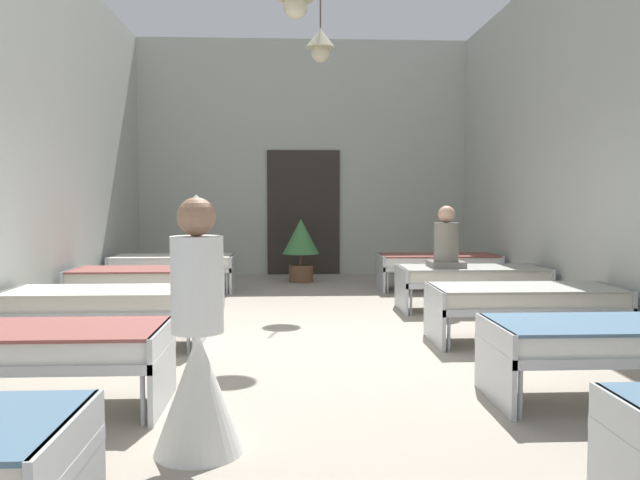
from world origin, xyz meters
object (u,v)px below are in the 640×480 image
(nurse_near_aisle, at_px, (198,362))
(potted_plant, at_px, (301,243))
(bed_right_row_1, at_px, (621,340))
(bed_left_row_4, at_px, (173,264))
(bed_left_row_3, at_px, (147,279))
(bed_right_row_4, at_px, (438,263))
(patient_seated_primary, at_px, (446,245))
(bed_left_row_2, at_px, (105,303))
(bed_right_row_2, at_px, (525,300))
(bed_right_row_3, at_px, (472,277))
(bed_left_row_1, at_px, (26,347))

(nurse_near_aisle, height_order, potted_plant, nurse_near_aisle)
(bed_right_row_1, bearing_deg, bed_left_row_4, 126.49)
(bed_left_row_3, xyz_separation_m, bed_left_row_4, (0.00, 1.90, 0.00))
(bed_left_row_4, bearing_deg, bed_right_row_4, 0.00)
(patient_seated_primary, relative_size, potted_plant, 0.72)
(bed_left_row_2, distance_m, bed_right_row_2, 4.22)
(bed_right_row_3, height_order, bed_right_row_4, same)
(patient_seated_primary, height_order, potted_plant, patient_seated_primary)
(bed_left_row_1, distance_m, bed_left_row_3, 3.80)
(bed_left_row_3, xyz_separation_m, bed_right_row_3, (4.22, 0.00, 0.00))
(bed_left_row_1, relative_size, bed_left_row_3, 1.00)
(bed_right_row_2, distance_m, bed_right_row_3, 1.90)
(bed_left_row_2, height_order, bed_right_row_3, same)
(bed_right_row_4, bearing_deg, bed_right_row_3, -90.00)
(bed_right_row_3, xyz_separation_m, patient_seated_primary, (-0.35, -0.03, 0.43))
(potted_plant, bearing_deg, nurse_near_aisle, -95.55)
(bed_left_row_4, height_order, nurse_near_aisle, nurse_near_aisle)
(bed_left_row_2, bearing_deg, bed_right_row_4, 42.03)
(bed_right_row_3, bearing_deg, bed_left_row_3, 180.00)
(potted_plant, bearing_deg, bed_right_row_1, -72.26)
(bed_left_row_1, xyz_separation_m, bed_right_row_1, (4.22, 0.00, 0.00))
(bed_right_row_3, xyz_separation_m, bed_right_row_4, (0.00, 1.90, 0.00))
(bed_left_row_4, bearing_deg, bed_right_row_3, -24.26)
(bed_left_row_1, height_order, bed_left_row_2, same)
(bed_left_row_3, distance_m, bed_right_row_4, 4.62)
(bed_left_row_4, bearing_deg, bed_left_row_1, -90.00)
(bed_left_row_2, xyz_separation_m, bed_right_row_4, (4.22, 3.80, 0.00))
(bed_right_row_1, xyz_separation_m, bed_left_row_4, (-4.22, 5.70, 0.00))
(bed_right_row_1, xyz_separation_m, potted_plant, (-2.18, 6.82, 0.25))
(bed_right_row_3, relative_size, bed_left_row_4, 1.00)
(bed_right_row_2, bearing_deg, bed_right_row_3, 90.00)
(bed_right_row_1, distance_m, nurse_near_aisle, 3.04)
(bed_right_row_1, bearing_deg, potted_plant, 107.74)
(bed_right_row_4, bearing_deg, bed_right_row_1, -90.00)
(bed_right_row_3, distance_m, nurse_near_aisle, 5.46)
(bed_left_row_3, xyz_separation_m, patient_seated_primary, (3.87, -0.03, 0.43))
(bed_right_row_1, xyz_separation_m, bed_right_row_4, (0.00, 5.70, 0.00))
(bed_left_row_1, relative_size, patient_seated_primary, 2.38)
(patient_seated_primary, bearing_deg, bed_left_row_2, -154.16)
(bed_left_row_1, height_order, potted_plant, potted_plant)
(bed_right_row_2, bearing_deg, potted_plant, 113.91)
(bed_left_row_1, relative_size, bed_right_row_4, 1.00)
(bed_right_row_1, height_order, bed_left_row_3, same)
(bed_left_row_2, relative_size, bed_left_row_3, 1.00)
(nurse_near_aisle, bearing_deg, patient_seated_primary, 39.46)
(bed_left_row_3, relative_size, bed_right_row_4, 1.00)
(bed_right_row_1, bearing_deg, bed_left_row_3, 137.97)
(nurse_near_aisle, xyz_separation_m, patient_seated_primary, (2.57, 4.59, 0.34))
(bed_right_row_2, distance_m, bed_left_row_3, 4.62)
(bed_left_row_3, bearing_deg, bed_left_row_4, 90.00)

